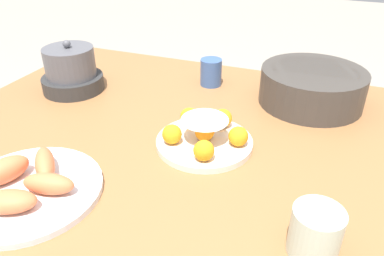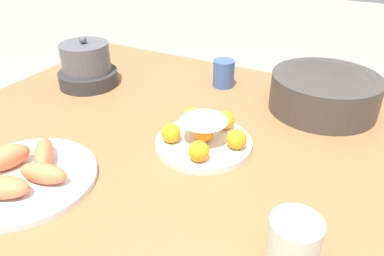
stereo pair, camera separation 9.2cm
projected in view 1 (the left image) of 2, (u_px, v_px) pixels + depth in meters
dining_table at (181, 168)px, 1.00m from camera, size 1.33×1.06×0.78m
cake_plate at (205, 135)px, 0.91m from camera, size 0.24×0.24×0.08m
serving_bowl at (312, 86)px, 1.10m from camera, size 0.30×0.30×0.10m
seafood_platter at (27, 186)px, 0.76m from camera, size 0.30×0.30×0.07m
cup_near at (315, 232)px, 0.62m from camera, size 0.09×0.09×0.09m
cup_far at (211, 72)px, 1.22m from camera, size 0.07×0.07×0.09m
warming_pot at (71, 71)px, 1.17m from camera, size 0.19×0.19×0.16m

